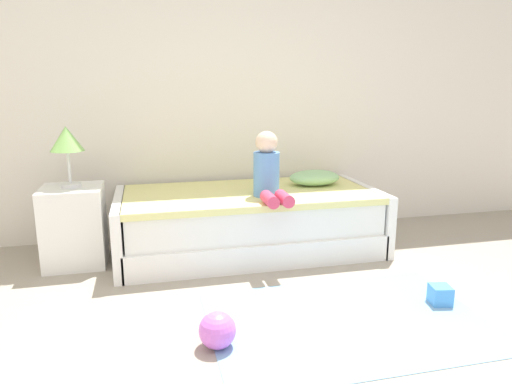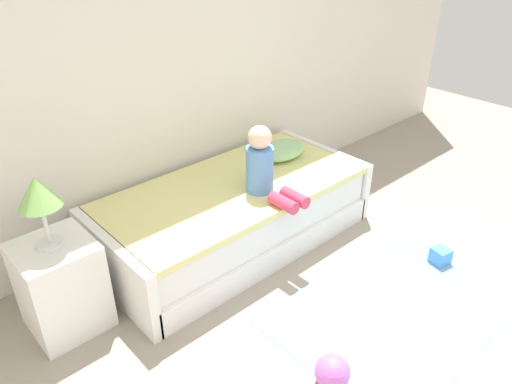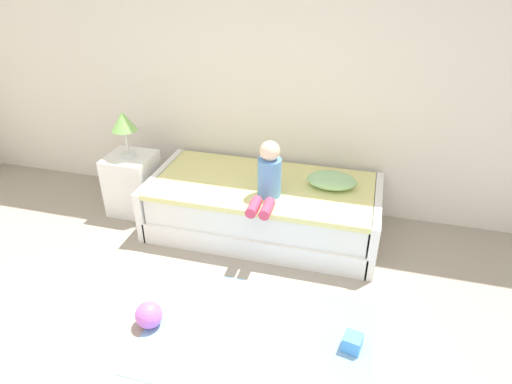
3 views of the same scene
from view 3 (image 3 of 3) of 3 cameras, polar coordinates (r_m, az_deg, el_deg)
name	(u,v)px [view 3 (image 3 of 3)]	position (r m, az deg, el deg)	size (l,w,h in m)	color
wall_rear	(289,63)	(4.27, 4.24, 16.03)	(7.20, 0.10, 2.90)	silver
bed	(263,207)	(4.21, 0.89, -1.96)	(2.11, 1.00, 0.50)	white
nightstand	(133,183)	(4.67, -15.33, 1.07)	(0.44, 0.44, 0.60)	white
table_lamp	(124,123)	(4.41, -16.43, 8.35)	(0.24, 0.24, 0.45)	silver
child_figure	(268,176)	(3.77, 1.55, 2.00)	(0.20, 0.51, 0.50)	#598CD1
pillow	(332,180)	(4.05, 9.55, 1.46)	(0.44, 0.30, 0.13)	#99CC8C
toy_ball	(149,315)	(3.42, -13.41, -14.93)	(0.20, 0.20, 0.20)	#CC66D8
area_rug	(257,336)	(3.33, 0.18, -17.77)	(1.60, 1.10, 0.01)	#7AA8CC
toy_block	(352,343)	(3.28, 12.11, -18.19)	(0.12, 0.12, 0.12)	#4C99E5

